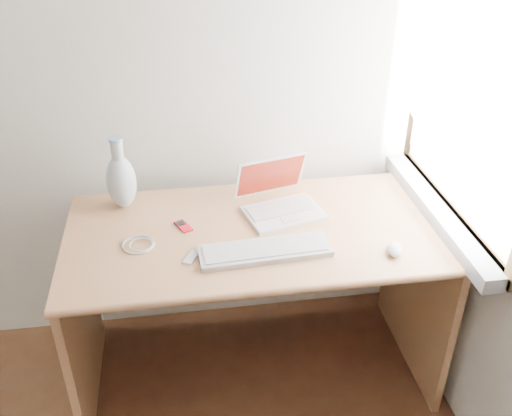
{
  "coord_description": "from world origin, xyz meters",
  "views": [
    {
      "loc": [
        0.69,
        -0.49,
        1.97
      ],
      "look_at": [
        0.97,
        1.35,
        0.84
      ],
      "focal_mm": 40.0,
      "sensor_mm": 36.0,
      "label": 1
    }
  ],
  "objects": [
    {
      "name": "ipod",
      "position": [
        0.69,
        1.37,
        0.77
      ],
      "size": [
        0.07,
        0.1,
        0.01
      ],
      "rotation": [
        0.0,
        0.0,
        0.46
      ],
      "color": "#A20B1C",
      "rests_on": "desk"
    },
    {
      "name": "laptop",
      "position": [
        1.09,
        1.44,
        0.81
      ],
      "size": [
        0.34,
        0.31,
        0.2
      ],
      "rotation": [
        0.0,
        0.0,
        0.25
      ],
      "color": "white",
      "rests_on": "desk"
    },
    {
      "name": "desk",
      "position": [
        0.97,
        1.4,
        0.54
      ],
      "size": [
        1.45,
        0.73,
        0.77
      ],
      "color": "tan",
      "rests_on": "floor"
    },
    {
      "name": "window",
      "position": [
        1.72,
        1.3,
        1.28
      ],
      "size": [
        0.11,
        0.99,
        1.1
      ],
      "color": "white",
      "rests_on": "right_wall"
    },
    {
      "name": "external_keyboard",
      "position": [
        0.98,
        1.15,
        0.78
      ],
      "size": [
        0.48,
        0.17,
        0.02
      ],
      "rotation": [
        0.0,
        0.0,
        0.06
      ],
      "color": "silver",
      "rests_on": "desk"
    },
    {
      "name": "mouse",
      "position": [
        1.44,
        1.08,
        0.78
      ],
      "size": [
        0.08,
        0.1,
        0.03
      ],
      "primitive_type": "ellipsoid",
      "rotation": [
        0.0,
        0.0,
        -0.32
      ],
      "color": "white",
      "rests_on": "desk"
    },
    {
      "name": "remote",
      "position": [
        0.71,
        1.16,
        0.77
      ],
      "size": [
        0.07,
        0.09,
        0.01
      ],
      "primitive_type": "cube",
      "rotation": [
        0.0,
        0.0,
        -0.46
      ],
      "color": "silver",
      "rests_on": "desk"
    },
    {
      "name": "cable_coil",
      "position": [
        0.52,
        1.27,
        0.77
      ],
      "size": [
        0.14,
        0.14,
        0.01
      ],
      "primitive_type": "torus",
      "rotation": [
        0.0,
        0.0,
        0.18
      ],
      "color": "silver",
      "rests_on": "desk"
    },
    {
      "name": "vase",
      "position": [
        0.46,
        1.56,
        0.89
      ],
      "size": [
        0.12,
        0.12,
        0.3
      ],
      "color": "silver",
      "rests_on": "desk"
    }
  ]
}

